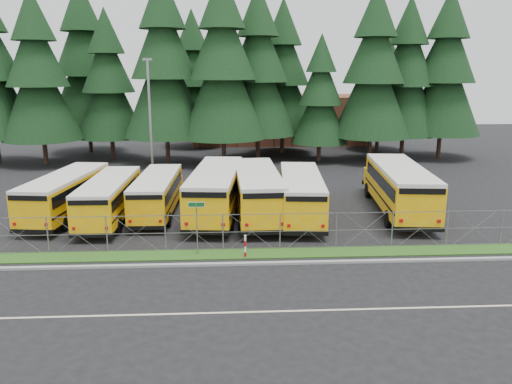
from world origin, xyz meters
TOP-DOWN VIEW (x-y plane):
  - ground at (0.00, 0.00)m, footprint 120.00×120.00m
  - curb at (0.00, -3.10)m, footprint 50.00×0.25m
  - grass_verge at (0.00, -1.70)m, footprint 50.00×1.40m
  - road_lane_line at (0.00, -8.00)m, footprint 50.00×0.12m
  - chainlink_fence at (0.00, -1.00)m, footprint 44.00×0.10m
  - brick_building at (6.00, 40.00)m, footprint 22.00×10.00m
  - bus_1 at (-11.04, 5.95)m, footprint 3.84×10.87m
  - bus_2 at (-8.13, 5.00)m, footprint 2.56×10.27m
  - bus_3 at (-5.33, 6.12)m, footprint 2.59×10.03m
  - bus_4 at (-1.49, 5.66)m, footprint 3.90×12.00m
  - bus_5 at (1.13, 5.41)m, footprint 3.03×11.61m
  - bus_6 at (3.93, 4.90)m, footprint 3.45×11.01m
  - bus_east at (10.51, 5.66)m, footprint 4.13×12.36m
  - street_sign at (-2.30, -1.61)m, footprint 0.84×0.55m
  - striped_bollard at (0.13, -2.13)m, footprint 0.11×0.11m
  - light_standard at (-6.85, 14.23)m, footprint 0.70×0.35m
  - conifer_1 at (-19.07, 24.67)m, footprint 7.68×7.68m
  - conifer_2 at (-13.09, 27.76)m, footprint 7.00×7.00m
  - conifer_3 at (-6.88, 24.68)m, footprint 8.40×8.40m
  - conifer_4 at (-1.17, 23.47)m, footprint 8.35×8.35m
  - conifer_5 at (2.42, 26.80)m, footprint 8.05×8.05m
  - conifer_6 at (8.70, 25.25)m, footprint 5.81×5.81m
  - conifer_7 at (13.91, 24.74)m, footprint 7.95×7.95m
  - conifer_8 at (18.10, 26.97)m, footprint 7.57×7.57m
  - conifer_9 at (22.01, 26.51)m, footprint 7.95×7.95m
  - conifer_10 at (-16.69, 32.46)m, footprint 8.58×8.58m
  - conifer_11 at (-4.89, 35.81)m, footprint 7.37×7.37m
  - conifer_12 at (5.37, 30.36)m, footprint 7.62×7.62m
  - conifer_13 at (16.92, 32.20)m, footprint 6.80×6.80m

SIDE VIEW (x-z plane):
  - ground at x=0.00m, z-range 0.00..0.00m
  - road_lane_line at x=0.00m, z-range 0.00..0.01m
  - grass_verge at x=0.00m, z-range 0.00..0.06m
  - curb at x=0.00m, z-range 0.00..0.12m
  - striped_bollard at x=0.13m, z-range 0.00..1.20m
  - chainlink_fence at x=0.00m, z-range 0.00..2.00m
  - bus_3 at x=-5.33m, z-range 0.00..2.62m
  - bus_2 at x=-8.13m, z-range 0.00..2.68m
  - bus_1 at x=-11.04m, z-range 0.00..2.79m
  - bus_6 at x=3.93m, z-range 0.00..2.84m
  - bus_5 at x=1.13m, z-range 0.00..3.03m
  - bus_4 at x=-1.49m, z-range 0.00..3.09m
  - bus_east at x=10.51m, z-range 0.00..3.18m
  - street_sign at x=-2.30m, z-range 0.63..3.44m
  - brick_building at x=6.00m, z-range 0.00..6.00m
  - light_standard at x=-6.85m, z-range 0.43..10.57m
  - conifer_6 at x=8.70m, z-range 0.00..12.84m
  - conifer_13 at x=16.92m, z-range 0.00..15.04m
  - conifer_2 at x=-13.09m, z-range 0.00..15.48m
  - conifer_11 at x=-4.89m, z-range 0.00..16.29m
  - conifer_8 at x=18.10m, z-range 0.00..16.74m
  - conifer_12 at x=5.37m, z-range 0.00..16.86m
  - conifer_1 at x=-19.07m, z-range 0.00..16.98m
  - conifer_7 at x=13.91m, z-range 0.00..17.58m
  - conifer_9 at x=22.01m, z-range 0.00..17.59m
  - conifer_5 at x=2.42m, z-range 0.00..17.81m
  - conifer_4 at x=-1.17m, z-range 0.00..18.48m
  - conifer_3 at x=-6.88m, z-range 0.00..18.59m
  - conifer_10 at x=-16.69m, z-range 0.00..18.98m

